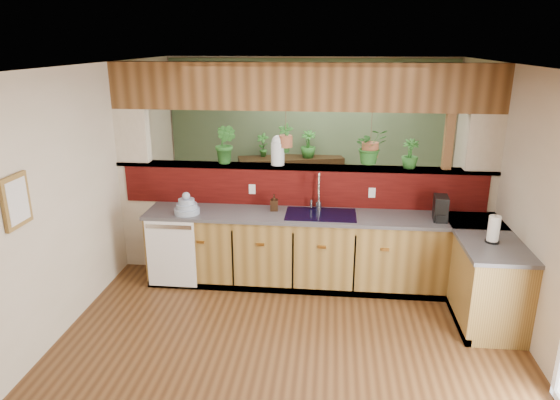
# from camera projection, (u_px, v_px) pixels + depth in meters

# --- Properties ---
(ground) EXTENTS (4.60, 7.00, 0.01)m
(ground) POSITION_uv_depth(u_px,v_px,m) (292.00, 326.00, 5.19)
(ground) COLOR #503118
(ground) RESTS_ON ground
(ceiling) EXTENTS (4.60, 7.00, 0.01)m
(ceiling) POSITION_uv_depth(u_px,v_px,m) (294.00, 69.00, 4.40)
(ceiling) COLOR brown
(ceiling) RESTS_ON ground
(wall_back) EXTENTS (4.60, 0.02, 2.60)m
(wall_back) POSITION_uv_depth(u_px,v_px,m) (310.00, 139.00, 8.11)
(wall_back) COLOR beige
(wall_back) RESTS_ON ground
(wall_left) EXTENTS (0.02, 7.00, 2.60)m
(wall_left) POSITION_uv_depth(u_px,v_px,m) (66.00, 200.00, 5.02)
(wall_left) COLOR beige
(wall_left) RESTS_ON ground
(wall_right) EXTENTS (0.02, 7.00, 2.60)m
(wall_right) POSITION_uv_depth(u_px,v_px,m) (543.00, 216.00, 4.57)
(wall_right) COLOR beige
(wall_right) RESTS_ON ground
(pass_through_partition) EXTENTS (4.60, 0.21, 2.60)m
(pass_through_partition) POSITION_uv_depth(u_px,v_px,m) (304.00, 181.00, 6.10)
(pass_through_partition) COLOR beige
(pass_through_partition) RESTS_ON ground
(pass_through_ledge) EXTENTS (4.60, 0.21, 0.04)m
(pass_through_ledge) POSITION_uv_depth(u_px,v_px,m) (302.00, 167.00, 6.05)
(pass_through_ledge) COLOR brown
(pass_through_ledge) RESTS_ON ground
(header_beam) EXTENTS (4.60, 0.15, 0.55)m
(header_beam) POSITION_uv_depth(u_px,v_px,m) (303.00, 87.00, 5.76)
(header_beam) COLOR brown
(header_beam) RESTS_ON ground
(sage_backwall) EXTENTS (4.55, 0.02, 2.55)m
(sage_backwall) POSITION_uv_depth(u_px,v_px,m) (310.00, 140.00, 8.09)
(sage_backwall) COLOR #4B6142
(sage_backwall) RESTS_ON ground
(countertop) EXTENTS (4.14, 1.52, 0.90)m
(countertop) POSITION_uv_depth(u_px,v_px,m) (370.00, 256.00, 5.80)
(countertop) COLOR brown
(countertop) RESTS_ON ground
(dishwasher) EXTENTS (0.58, 0.03, 0.82)m
(dishwasher) POSITION_uv_depth(u_px,v_px,m) (171.00, 254.00, 5.83)
(dishwasher) COLOR white
(dishwasher) RESTS_ON ground
(navy_sink) EXTENTS (0.82, 0.50, 0.18)m
(navy_sink) POSITION_uv_depth(u_px,v_px,m) (321.00, 221.00, 5.84)
(navy_sink) COLOR black
(navy_sink) RESTS_ON countertop
(framed_print) EXTENTS (0.04, 0.35, 0.45)m
(framed_print) POSITION_uv_depth(u_px,v_px,m) (16.00, 201.00, 4.18)
(framed_print) COLOR brown
(framed_print) RESTS_ON wall_left
(faucet) EXTENTS (0.20, 0.20, 0.46)m
(faucet) POSITION_uv_depth(u_px,v_px,m) (318.00, 190.00, 5.89)
(faucet) COLOR #B7B7B2
(faucet) RESTS_ON countertop
(dish_stack) EXTENTS (0.30, 0.30, 0.26)m
(dish_stack) POSITION_uv_depth(u_px,v_px,m) (187.00, 207.00, 5.82)
(dish_stack) COLOR #8A9AB2
(dish_stack) RESTS_ON countertop
(soap_dispenser) EXTENTS (0.10, 0.10, 0.20)m
(soap_dispenser) POSITION_uv_depth(u_px,v_px,m) (274.00, 202.00, 5.92)
(soap_dispenser) COLOR #332012
(soap_dispenser) RESTS_ON countertop
(coffee_maker) EXTENTS (0.15, 0.25, 0.28)m
(coffee_maker) POSITION_uv_depth(u_px,v_px,m) (441.00, 209.00, 5.60)
(coffee_maker) COLOR black
(coffee_maker) RESTS_ON countertop
(paper_towel) EXTENTS (0.14, 0.14, 0.30)m
(paper_towel) POSITION_uv_depth(u_px,v_px,m) (494.00, 230.00, 4.98)
(paper_towel) COLOR black
(paper_towel) RESTS_ON countertop
(glass_jar) EXTENTS (0.16, 0.16, 0.36)m
(glass_jar) POSITION_uv_depth(u_px,v_px,m) (278.00, 150.00, 6.02)
(glass_jar) COLOR silver
(glass_jar) RESTS_ON pass_through_ledge
(ledge_plant_left) EXTENTS (0.33, 0.31, 0.49)m
(ledge_plant_left) POSITION_uv_depth(u_px,v_px,m) (226.00, 144.00, 6.06)
(ledge_plant_left) COLOR #235D20
(ledge_plant_left) RESTS_ON pass_through_ledge
(ledge_plant_right) EXTENTS (0.21, 0.21, 0.35)m
(ledge_plant_right) POSITION_uv_depth(u_px,v_px,m) (410.00, 154.00, 5.87)
(ledge_plant_right) COLOR #235D20
(ledge_plant_right) RESTS_ON pass_through_ledge
(hanging_plant_a) EXTENTS (0.19, 0.16, 0.46)m
(hanging_plant_a) POSITION_uv_depth(u_px,v_px,m) (286.00, 129.00, 5.93)
(hanging_plant_a) COLOR brown
(hanging_plant_a) RESTS_ON header_beam
(hanging_plant_b) EXTENTS (0.46, 0.42, 0.55)m
(hanging_plant_b) POSITION_uv_depth(u_px,v_px,m) (371.00, 131.00, 5.83)
(hanging_plant_b) COLOR brown
(hanging_plant_b) RESTS_ON header_beam
(shelving_console) EXTENTS (1.72, 0.86, 1.11)m
(shelving_console) POSITION_uv_depth(u_px,v_px,m) (291.00, 190.00, 8.15)
(shelving_console) COLOR black
(shelving_console) RESTS_ON ground
(shelf_plant_a) EXTENTS (0.23, 0.18, 0.38)m
(shelf_plant_a) POSITION_uv_depth(u_px,v_px,m) (263.00, 145.00, 7.96)
(shelf_plant_a) COLOR #235D20
(shelf_plant_a) RESTS_ON shelving_console
(shelf_plant_b) EXTENTS (0.25, 0.25, 0.43)m
(shelf_plant_b) POSITION_uv_depth(u_px,v_px,m) (308.00, 144.00, 7.88)
(shelf_plant_b) COLOR #235D20
(shelf_plant_b) RESTS_ON shelving_console
(floor_plant) EXTENTS (0.84, 0.80, 0.74)m
(floor_plant) POSITION_uv_depth(u_px,v_px,m) (400.00, 215.00, 7.39)
(floor_plant) COLOR #235D20
(floor_plant) RESTS_ON ground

